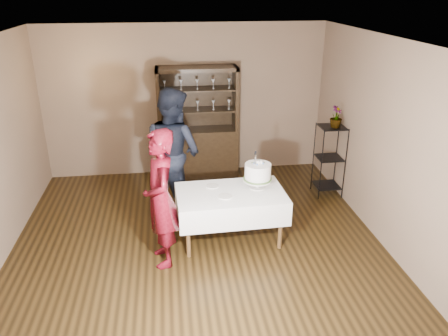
{
  "coord_description": "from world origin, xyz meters",
  "views": [
    {
      "loc": [
        -0.32,
        -5.19,
        3.3
      ],
      "look_at": [
        0.38,
        0.1,
        1.04
      ],
      "focal_mm": 35.0,
      "sensor_mm": 36.0,
      "label": 1
    }
  ],
  "objects": [
    {
      "name": "floor",
      "position": [
        0.0,
        0.0,
        0.0
      ],
      "size": [
        5.0,
        5.0,
        0.0
      ],
      "primitive_type": "plane",
      "color": "black",
      "rests_on": "ground"
    },
    {
      "name": "ceiling",
      "position": [
        0.0,
        0.0,
        2.7
      ],
      "size": [
        5.0,
        5.0,
        0.0
      ],
      "primitive_type": "plane",
      "rotation": [
        3.14,
        0.0,
        0.0
      ],
      "color": "silver",
      "rests_on": "back_wall"
    },
    {
      "name": "back_wall",
      "position": [
        0.0,
        2.5,
        1.35
      ],
      "size": [
        5.0,
        0.02,
        2.7
      ],
      "primitive_type": "cube",
      "color": "brown",
      "rests_on": "floor"
    },
    {
      "name": "wall_right",
      "position": [
        2.5,
        0.0,
        1.35
      ],
      "size": [
        0.02,
        5.0,
        2.7
      ],
      "primitive_type": "cube",
      "color": "brown",
      "rests_on": "floor"
    },
    {
      "name": "china_hutch",
      "position": [
        0.2,
        2.25,
        0.66
      ],
      "size": [
        1.4,
        0.48,
        2.0
      ],
      "color": "black",
      "rests_on": "floor"
    },
    {
      "name": "plant_etagere",
      "position": [
        2.28,
        1.2,
        0.65
      ],
      "size": [
        0.42,
        0.42,
        1.2
      ],
      "color": "black",
      "rests_on": "floor"
    },
    {
      "name": "cake_table",
      "position": [
        0.46,
        -0.01,
        0.55
      ],
      "size": [
        1.48,
        0.94,
        0.72
      ],
      "rotation": [
        0.0,
        0.0,
        0.03
      ],
      "color": "white",
      "rests_on": "floor"
    },
    {
      "name": "woman",
      "position": [
        -0.46,
        -0.4,
        0.88
      ],
      "size": [
        0.52,
        0.7,
        1.77
      ],
      "primitive_type": "imported",
      "rotation": [
        0.0,
        0.0,
        -1.41
      ],
      "color": "#38050E",
      "rests_on": "floor"
    },
    {
      "name": "man",
      "position": [
        -0.27,
        0.97,
        0.97
      ],
      "size": [
        1.19,
        1.19,
        1.95
      ],
      "primitive_type": "imported",
      "rotation": [
        0.0,
        0.0,
        2.35
      ],
      "color": "black",
      "rests_on": "floor"
    },
    {
      "name": "cake",
      "position": [
        0.84,
        0.09,
        0.94
      ],
      "size": [
        0.4,
        0.4,
        0.55
      ],
      "rotation": [
        0.0,
        0.0,
        0.16
      ],
      "color": "silver",
      "rests_on": "cake_table"
    },
    {
      "name": "plate_near",
      "position": [
        0.37,
        -0.13,
        0.73
      ],
      "size": [
        0.23,
        0.23,
        0.01
      ],
      "primitive_type": "cylinder",
      "rotation": [
        0.0,
        0.0,
        -0.29
      ],
      "color": "silver",
      "rests_on": "cake_table"
    },
    {
      "name": "plate_far",
      "position": [
        0.24,
        0.21,
        0.73
      ],
      "size": [
        0.21,
        0.21,
        0.01
      ],
      "primitive_type": "cylinder",
      "rotation": [
        0.0,
        0.0,
        0.27
      ],
      "color": "silver",
      "rests_on": "cake_table"
    },
    {
      "name": "potted_plant",
      "position": [
        2.31,
        1.15,
        1.36
      ],
      "size": [
        0.27,
        0.27,
        0.35
      ],
      "primitive_type": "imported",
      "rotation": [
        0.0,
        0.0,
        0.76
      ],
      "color": "#456530",
      "rests_on": "plant_etagere"
    }
  ]
}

